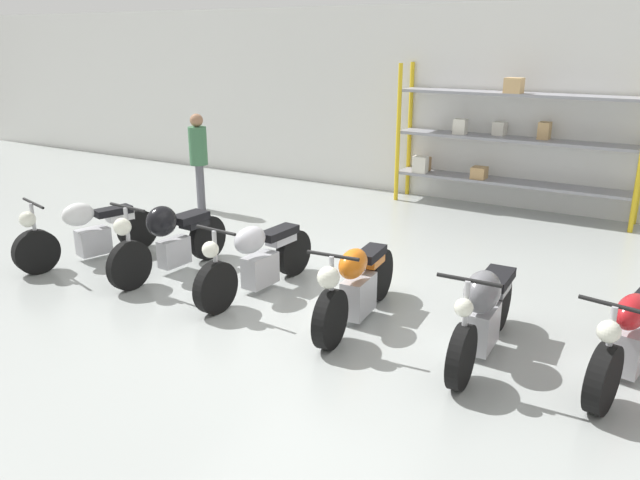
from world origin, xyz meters
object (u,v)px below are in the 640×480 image
object	(u,v)px
motorcycle_grey	(484,311)
motorcycle_red	(631,336)
person_browsing	(198,154)
motorcycle_white	(88,232)
shelving_rack	(505,140)
motorcycle_black	(169,238)
motorcycle_silver	(257,259)
motorcycle_orange	(356,285)

from	to	relation	value
motorcycle_grey	motorcycle_red	distance (m)	1.31
motorcycle_red	person_browsing	size ratio (longest dim) A/B	1.20
motorcycle_white	person_browsing	world-z (taller)	person_browsing
motorcycle_red	person_browsing	distance (m)	7.71
shelving_rack	motorcycle_white	bearing A→B (deg)	-126.69
motorcycle_grey	motorcycle_red	bearing A→B (deg)	100.30
motorcycle_black	motorcycle_silver	bearing A→B (deg)	97.56
person_browsing	motorcycle_red	bearing A→B (deg)	113.59
motorcycle_grey	person_browsing	xyz separation A→B (m)	(-5.99, 2.75, 0.56)
person_browsing	motorcycle_black	bearing A→B (deg)	76.24
shelving_rack	motorcycle_silver	size ratio (longest dim) A/B	2.03
motorcycle_silver	motorcycle_red	xyz separation A→B (m)	(4.12, 0.10, -0.02)
motorcycle_black	motorcycle_grey	bearing A→B (deg)	92.79
motorcycle_black	motorcycle_red	bearing A→B (deg)	95.91
shelving_rack	motorcycle_black	world-z (taller)	shelving_rack
shelving_rack	motorcycle_silver	bearing A→B (deg)	-105.53
motorcycle_white	motorcycle_silver	world-z (taller)	motorcycle_silver
motorcycle_white	motorcycle_grey	world-z (taller)	motorcycle_grey
motorcycle_silver	motorcycle_red	distance (m)	4.13
shelving_rack	person_browsing	bearing A→B (deg)	-149.03
motorcycle_orange	motorcycle_red	size ratio (longest dim) A/B	0.96
shelving_rack	person_browsing	size ratio (longest dim) A/B	2.42
motorcycle_black	motorcycle_red	xyz separation A→B (m)	(5.49, 0.18, -0.09)
motorcycle_white	motorcycle_silver	size ratio (longest dim) A/B	0.98
motorcycle_orange	motorcycle_grey	world-z (taller)	motorcycle_grey
motorcycle_red	motorcycle_black	bearing A→B (deg)	-78.22
motorcycle_silver	motorcycle_orange	distance (m)	1.43
shelving_rack	motorcycle_white	size ratio (longest dim) A/B	2.08
shelving_rack	motorcycle_orange	world-z (taller)	shelving_rack
motorcycle_grey	person_browsing	world-z (taller)	person_browsing
motorcycle_silver	motorcycle_red	bearing A→B (deg)	95.25
motorcycle_red	person_browsing	world-z (taller)	person_browsing
motorcycle_white	motorcycle_red	size ratio (longest dim) A/B	0.97
shelving_rack	motorcycle_white	world-z (taller)	shelving_rack
motorcycle_black	motorcycle_white	bearing A→B (deg)	-77.65
motorcycle_white	motorcycle_black	distance (m)	1.36
shelving_rack	person_browsing	distance (m)	5.42
motorcycle_orange	motorcycle_white	bearing A→B (deg)	-92.71
shelving_rack	motorcycle_orange	distance (m)	5.55
motorcycle_orange	motorcycle_red	xyz separation A→B (m)	(2.70, 0.23, -0.02)
motorcycle_orange	person_browsing	size ratio (longest dim) A/B	1.15
motorcycle_silver	motorcycle_white	bearing A→B (deg)	-80.16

